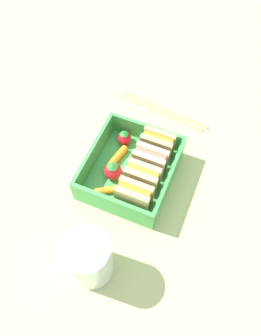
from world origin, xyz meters
The scene contains 13 objects.
ground_plane centered at (0.00, 0.00, -1.00)cm, with size 120.00×120.00×2.00cm, color #BBC781.
bento_tray centered at (0.00, 0.00, 0.60)cm, with size 15.55×14.01×1.20cm, color green.
bento_rim centered at (0.00, 0.00, 3.28)cm, with size 15.55×14.01×4.15cm.
sandwich_left centered at (-5.16, 2.75, 3.94)cm, with size 2.75×5.49×5.49cm.
sandwich_center_left centered at (-1.72, 2.75, 3.94)cm, with size 2.75×5.49×5.49cm.
sandwich_center centered at (1.72, 2.75, 3.94)cm, with size 2.75×5.49×5.49cm.
sandwich_center_right centered at (5.16, 2.75, 3.94)cm, with size 2.75×5.49×5.49cm.
strawberry_far_left centered at (-5.37, -3.44, 2.55)cm, with size 2.46×2.46×3.06cm.
carrot_stick_far_left centered at (-1.35, -3.22, 1.83)cm, with size 1.27×1.27×5.34cm, color orange.
strawberry_left centered at (1.70, -2.47, 2.83)cm, with size 3.01×3.01×3.61cm.
carrot_stick_left centered at (5.41, -2.98, 1.79)cm, with size 1.18×1.18×4.90cm, color orange.
chopstick_pair centered at (-15.81, 0.52, 0.35)cm, with size 3.93×18.10×0.70cm.
drinking_glass centered at (16.72, 0.88, 4.95)cm, with size 6.37×6.37×9.90cm, color white.
Camera 1 is at (25.41, 10.64, 49.87)cm, focal length 35.00 mm.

